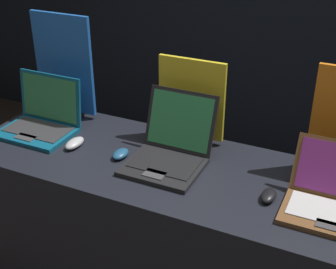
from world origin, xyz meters
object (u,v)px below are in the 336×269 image
at_px(promo_stand_middle, 192,103).
at_px(mouse_back, 269,195).
at_px(mouse_middle, 120,154).
at_px(promo_stand_front, 64,68).
at_px(mouse_front, 75,143).
at_px(laptop_middle, 171,149).
at_px(laptop_front, 42,119).

xyz_separation_m(promo_stand_middle, mouse_back, (0.46, -0.32, -0.17)).
xyz_separation_m(mouse_middle, promo_stand_middle, (0.22, 0.29, 0.17)).
bearing_deg(promo_stand_front, mouse_front, -50.17).
height_order(promo_stand_front, mouse_back, promo_stand_front).
distance_m(laptop_middle, mouse_middle, 0.23).
bearing_deg(promo_stand_front, laptop_front, -90.00).
bearing_deg(mouse_middle, promo_stand_middle, 53.24).
relative_size(laptop_front, mouse_middle, 3.61).
relative_size(laptop_front, promo_stand_front, 0.67).
bearing_deg(laptop_middle, promo_stand_front, 162.69).
relative_size(promo_stand_front, mouse_middle, 5.42).
xyz_separation_m(laptop_middle, mouse_middle, (-0.22, -0.06, -0.05)).
bearing_deg(promo_stand_middle, laptop_middle, -90.00).
bearing_deg(mouse_front, mouse_middle, 1.63).
height_order(laptop_front, mouse_back, laptop_front).
distance_m(laptop_front, promo_stand_middle, 0.75).
relative_size(mouse_front, promo_stand_front, 0.22).
distance_m(promo_stand_front, mouse_middle, 0.61).
bearing_deg(laptop_front, mouse_middle, -7.48).
xyz_separation_m(mouse_front, promo_stand_front, (-0.24, 0.29, 0.24)).
distance_m(laptop_front, mouse_back, 1.16).
bearing_deg(mouse_front, laptop_middle, 8.57).
relative_size(laptop_middle, mouse_back, 3.54).
xyz_separation_m(mouse_middle, mouse_back, (0.68, -0.03, 0.00)).
bearing_deg(laptop_middle, mouse_middle, -164.07).
bearing_deg(laptop_middle, mouse_back, -11.56).
height_order(promo_stand_front, mouse_middle, promo_stand_front).
xyz_separation_m(mouse_front, laptop_middle, (0.46, 0.07, 0.05)).
relative_size(laptop_middle, promo_stand_middle, 0.93).
xyz_separation_m(promo_stand_front, promo_stand_middle, (0.70, 0.01, -0.07)).
distance_m(mouse_front, promo_stand_middle, 0.57).
height_order(mouse_front, laptop_middle, laptop_middle).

